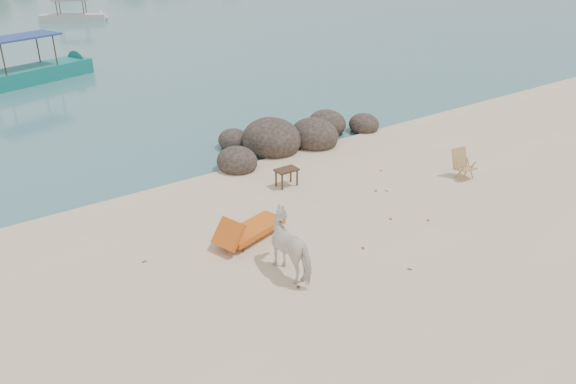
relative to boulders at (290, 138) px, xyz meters
The scene contains 8 objects.
boulders is the anchor object (origin of this frame).
cow 7.43m from the boulders, 125.57° to the right, with size 0.67×1.47×1.24m, color white.
side_table 3.21m from the boulders, 127.97° to the right, with size 0.61×0.39×0.49m, color #332314, non-canonical shape.
lounge_chair 6.06m from the boulders, 134.15° to the right, with size 1.96×0.69×0.59m, color #CC6C18, non-canonical shape.
deck_chair 5.58m from the boulders, 64.69° to the right, with size 0.52×0.58×0.82m, color tan, non-canonical shape.
boat_near 14.69m from the boulders, 109.66° to the left, with size 6.99×1.57×3.40m, color #11746A, non-canonical shape.
boat_mid 31.62m from the boulders, 85.42° to the left, with size 5.33×1.20×2.61m, color #BABBB6, non-canonical shape.
dead_leaves 6.34m from the boulders, 108.42° to the right, with size 8.06×6.13×0.00m.
Camera 1 is at (-7.46, -7.30, 6.43)m, focal length 35.00 mm.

